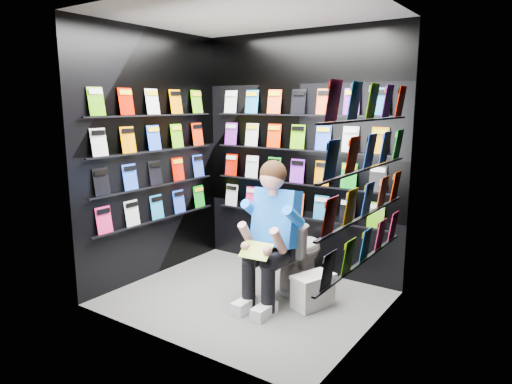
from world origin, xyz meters
The scene contains 14 objects.
floor centered at (0.00, 0.00, 0.00)m, with size 2.40×2.40×0.00m, color #575754.
ceiling centered at (0.00, 0.00, 2.60)m, with size 2.40×2.40×0.00m, color white.
wall_back centered at (0.00, 1.00, 1.30)m, with size 2.40×0.04×2.60m, color black.
wall_front centered at (0.00, -1.00, 1.30)m, with size 2.40×0.04×2.60m, color black.
wall_left centered at (-1.20, 0.00, 1.30)m, with size 0.04×2.00×2.60m, color black.
wall_right centered at (1.20, 0.00, 1.30)m, with size 0.04×2.00×2.60m, color black.
comics_back centered at (0.00, 0.97, 1.31)m, with size 2.10×0.06×1.37m, color #EA2F04, non-canonical shape.
comics_left centered at (-1.17, 0.00, 1.31)m, with size 0.06×1.70×1.37m, color #EA2F04, non-canonical shape.
comics_right centered at (1.17, 0.00, 1.31)m, with size 0.06×1.70×1.37m, color #EA2F04, non-canonical shape.
toilet centered at (0.25, 0.54, 0.37)m, with size 0.42×0.75×0.73m, color white.
longbox centered at (0.61, 0.20, 0.14)m, with size 0.21×0.37×0.28m, color white.
longbox_lid centered at (0.61, 0.20, 0.29)m, with size 0.22×0.39×0.03m, color white.
reader centered at (0.25, 0.16, 0.79)m, with size 0.55×0.80×1.47m, color blue, non-canonical shape.
held_comic centered at (0.25, -0.19, 0.58)m, with size 0.28×0.01×0.19m, color green.
Camera 1 is at (2.40, -3.33, 1.84)m, focal length 32.00 mm.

